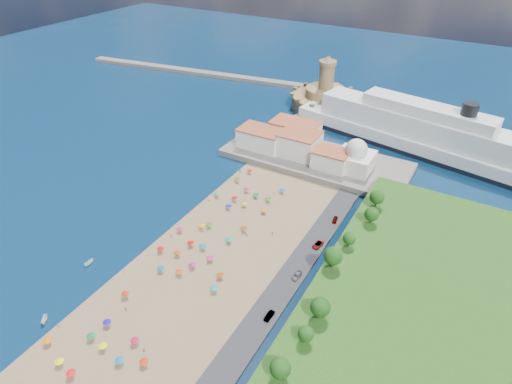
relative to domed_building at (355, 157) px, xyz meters
The scene contains 13 objects.
ground 77.60m from the domed_building, 112.91° to the right, with size 700.00×700.00×0.00m, color #071938.
terrace 21.44m from the domed_building, behind, with size 90.00×36.00×3.00m, color #59544C.
jetty 56.51m from the domed_building, 138.62° to the left, with size 18.00×70.00×2.40m, color #59544C.
breakwater 162.43m from the domed_building, 149.64° to the left, with size 200.00×7.00×2.60m, color #59544C.
waterfront_buildings 33.17m from the domed_building, behind, with size 57.00×29.00×11.00m.
domed_building is the anchor object (origin of this frame).
fortress 79.11m from the domed_building, 122.08° to the left, with size 40.00×40.00×32.40m.
cruise_ship 45.11m from the domed_building, 61.37° to the left, with size 139.88×45.30×30.24m.
beach_parasols 87.13m from the domed_building, 111.03° to the right, with size 32.33×115.64×2.20m.
beachgoers 80.86m from the domed_building, 113.86° to the right, with size 35.89×102.93×1.89m.
moored_boats 129.57m from the domed_building, 115.70° to the right, with size 10.40×28.21×1.57m.
parked_cars 65.34m from the domed_building, 84.70° to the right, with size 3.03×59.41×1.45m.
hillside_trees 77.47m from the domed_building, 76.15° to the right, with size 10.58×104.88×7.88m.
Camera 1 is at (75.45, -100.05, 104.29)m, focal length 30.00 mm.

